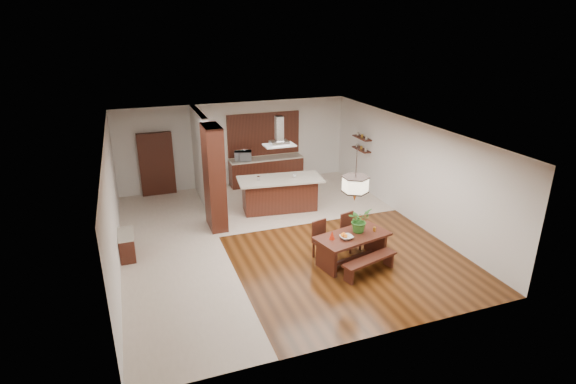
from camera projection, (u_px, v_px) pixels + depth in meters
name	position (u px, v px, depth m)	size (l,w,h in m)	color
room_shell	(277.00, 163.00, 11.36)	(9.00, 9.04, 2.92)	#3A1D0A
tile_hallway	(173.00, 253.00, 11.22)	(2.50, 9.00, 0.01)	beige
tile_kitchen	(289.00, 199.00, 14.69)	(5.50, 4.00, 0.01)	beige
soffit_band	(277.00, 132.00, 11.07)	(8.00, 9.00, 0.02)	#432510
partition_pier	(214.00, 178.00, 12.19)	(0.45, 1.00, 2.90)	black
partition_stub	(201.00, 158.00, 14.04)	(0.18, 2.40, 2.90)	silver
hallway_console	(127.00, 245.00, 10.95)	(0.37, 0.88, 0.63)	black
hallway_doorway	(157.00, 164.00, 14.73)	(1.10, 0.20, 2.10)	black
rear_counter	(266.00, 171.00, 15.94)	(2.60, 0.62, 0.95)	black
kitchen_window	(264.00, 134.00, 15.72)	(2.60, 0.08, 1.50)	brown
shelf_lower	(361.00, 149.00, 15.12)	(0.26, 0.90, 0.04)	black
shelf_upper	(362.00, 138.00, 14.97)	(0.26, 0.90, 0.04)	black
dining_table	(352.00, 242.00, 10.61)	(1.90, 1.24, 0.73)	black
dining_bench	(369.00, 266.00, 10.23)	(1.45, 0.32, 0.41)	black
dining_chair_left	(324.00, 241.00, 10.83)	(0.42, 0.42, 0.94)	black
dining_chair_right	(351.00, 232.00, 11.28)	(0.42, 0.42, 0.94)	black
pendant_lantern	(356.00, 174.00, 10.01)	(0.64, 0.64, 1.31)	beige
foliage_plant	(359.00, 220.00, 10.62)	(0.53, 0.46, 0.59)	#317025
fruit_bowl	(346.00, 237.00, 10.35)	(0.29, 0.29, 0.07)	beige
napkin_cone	(332.00, 235.00, 10.31)	(0.13, 0.13, 0.21)	red
gold_ornament	(374.00, 229.00, 10.73)	(0.07, 0.07, 0.11)	gold
kitchen_island	(280.00, 194.00, 13.64)	(2.63, 1.38, 1.04)	black
range_hood	(279.00, 131.00, 12.96)	(0.90, 0.55, 0.87)	silver
island_cup	(294.00, 176.00, 13.47)	(0.12, 0.12, 0.10)	silver
microwave	(243.00, 156.00, 15.45)	(0.58, 0.39, 0.32)	silver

